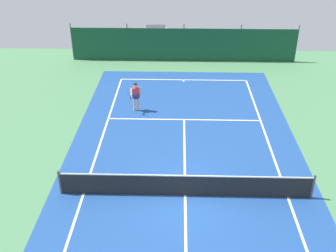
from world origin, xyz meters
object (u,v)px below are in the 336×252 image
object	(u,v)px
parked_car	(156,39)
tennis_ball_near_player	(191,86)
tennis_player	(136,95)
tennis_net	(185,185)

from	to	relation	value
parked_car	tennis_ball_near_player	bearing A→B (deg)	-73.33
tennis_player	parked_car	bearing A→B (deg)	-98.33
tennis_player	parked_car	xyz separation A→B (m)	(0.53, 10.73, -0.12)
tennis_player	parked_car	world-z (taller)	parked_car
tennis_net	parked_car	xyz separation A→B (m)	(-2.16, 18.16, 0.33)
tennis_net	tennis_ball_near_player	world-z (taller)	tennis_net
parked_car	tennis_player	bearing A→B (deg)	-95.81
parked_car	tennis_net	bearing A→B (deg)	-86.19
tennis_player	parked_car	distance (m)	10.75
tennis_ball_near_player	parked_car	world-z (taller)	parked_car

